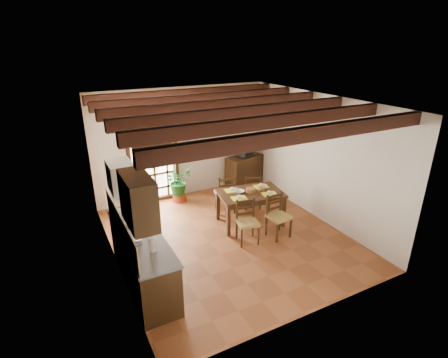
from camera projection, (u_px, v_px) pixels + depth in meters
ground_plane at (229, 237)px, 7.30m from camera, size 5.00×5.00×0.00m
room_shell at (229, 154)px, 6.63m from camera, size 4.52×5.02×2.81m
ceiling_beams at (229, 108)px, 6.30m from camera, size 4.50×4.34×0.20m
french_door at (153, 157)px, 8.54m from camera, size 1.26×0.11×2.32m
kitchen_counter at (142, 258)px, 5.80m from camera, size 0.64×2.25×1.38m
upper_cabinet at (138, 200)px, 4.65m from camera, size 0.35×0.80×0.70m
range_hood at (121, 178)px, 5.74m from camera, size 0.38×0.60×0.54m
counter_items at (138, 230)px, 5.69m from camera, size 0.50×1.43×0.25m
dining_table at (250, 196)px, 7.63m from camera, size 1.51×1.10×0.75m
chair_near_left at (247, 229)px, 7.05m from camera, size 0.49×0.47×0.89m
chair_near_right at (278, 224)px, 7.24m from camera, size 0.46×0.44×0.92m
chair_far_left at (225, 200)px, 8.29m from camera, size 0.51×0.49×0.94m
chair_far_right at (252, 197)px, 8.50m from camera, size 0.52×0.51×0.88m
table_setting at (250, 191)px, 7.59m from camera, size 1.01×0.67×0.09m
table_bowl at (239, 192)px, 7.56m from camera, size 0.25×0.25×0.05m
sideboard at (244, 171)px, 9.69m from camera, size 1.12×0.72×0.88m
crt_tv at (245, 149)px, 9.45m from camera, size 0.49×0.47×0.34m
fuse_box at (235, 124)px, 9.33m from camera, size 0.25×0.03×0.32m
plant_pot at (179, 196)px, 8.93m from camera, size 0.38×0.38×0.23m
potted_plant at (178, 180)px, 8.76m from camera, size 1.97×1.79×1.87m
wall_shelf at (273, 137)px, 8.97m from camera, size 0.20×0.42×0.20m
shelf_vase at (273, 132)px, 8.92m from camera, size 0.15×0.15×0.15m
shelf_flowers at (274, 124)px, 8.84m from camera, size 0.14×0.14×0.36m
framed_picture at (277, 116)px, 8.81m from camera, size 0.03×0.32×0.32m
pendant_lamp at (250, 132)px, 7.19m from camera, size 0.36×0.36×0.84m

